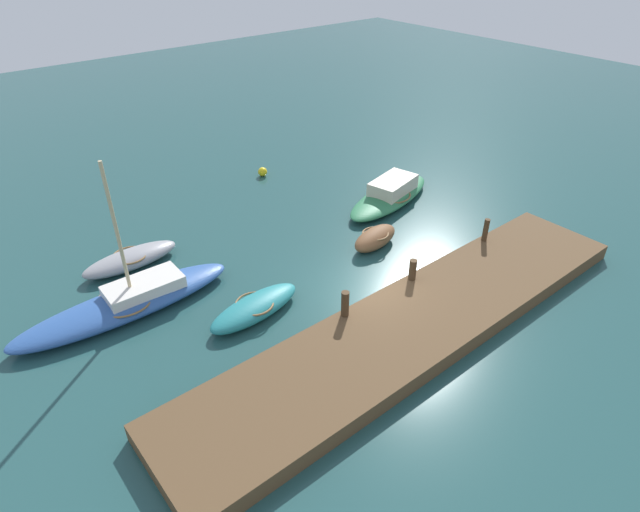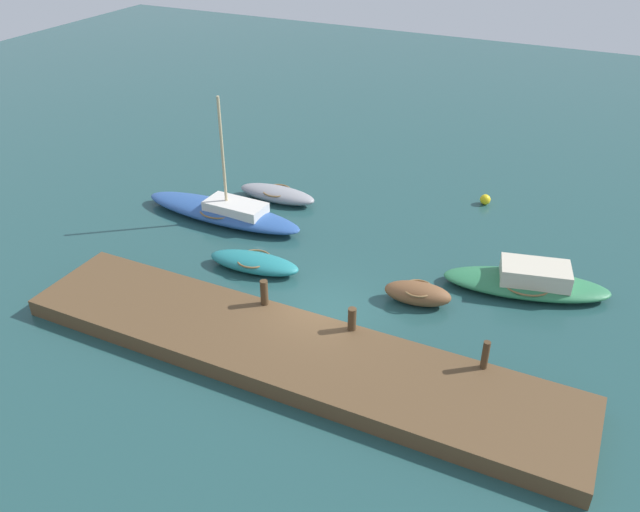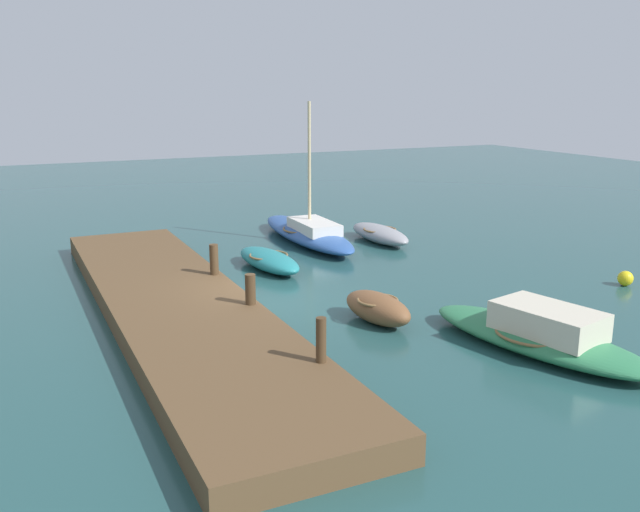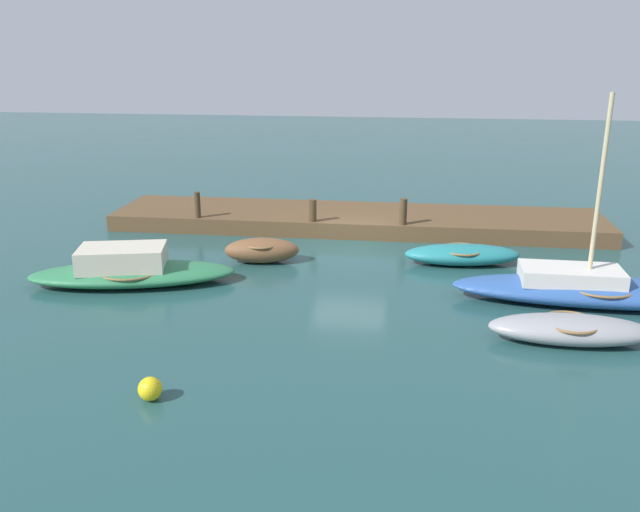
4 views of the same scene
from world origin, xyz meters
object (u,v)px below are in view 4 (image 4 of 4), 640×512
Objects in this scene: motorboat_green at (130,270)px; dinghy_brown at (262,250)px; sailboat_blue at (595,289)px; marker_buoy at (150,389)px; mooring_post_mid_west at (313,210)px; mooring_post_mid_east at (198,205)px; rowboat_grey at (570,329)px; mooring_post_west at (403,212)px; rowboat_teal at (462,254)px.

dinghy_brown is (-3.33, -2.41, -0.01)m from motorboat_green.
motorboat_green is at bearing 1.71° from sailboat_blue.
dinghy_brown is 8.66m from marker_buoy.
dinghy_brown is at bearing 68.79° from mooring_post_mid_west.
dinghy_brown is at bearing 134.55° from mooring_post_mid_east.
mooring_post_mid_east is at bearing -54.35° from dinghy_brown.
rowboat_grey is 4.09× the size of mooring_post_west.
rowboat_grey is at bearing 116.35° from mooring_post_west.
mooring_post_west is at bearing -45.13° from sailboat_blue.
marker_buoy is (0.33, 8.65, -0.17)m from dinghy_brown.
mooring_post_mid_west is 1.68× the size of marker_buoy.
mooring_post_mid_east is (3.01, -3.06, 0.65)m from dinghy_brown.
dinghy_brown is 5.37m from mooring_post_west.
motorboat_green is 4.11m from dinghy_brown.
motorboat_green is 12.81m from sailboat_blue.
marker_buoy is (-3.00, 6.23, -0.17)m from motorboat_green.
rowboat_teal is 11.36m from marker_buoy.
motorboat_green is at bearing 27.05° from dinghy_brown.
mooring_post_west is (3.94, -7.96, 0.70)m from rowboat_grey.
sailboat_blue is 9.64× the size of mooring_post_mid_west.
mooring_post_mid_west is 0.84× the size of mooring_post_mid_east.
sailboat_blue is 16.23× the size of marker_buoy.
sailboat_blue reaches higher than marker_buoy.
mooring_post_mid_east is (11.32, -7.96, 0.72)m from rowboat_grey.
dinghy_brown is 0.32× the size of sailboat_blue.
sailboat_blue reaches higher than mooring_post_west.
mooring_post_west is (1.88, -2.45, 0.71)m from rowboat_teal.
mooring_post_west is 3.17m from mooring_post_mid_west.
mooring_post_mid_east is (-0.32, -5.47, 0.64)m from motorboat_green.
mooring_post_mid_west is (8.29, -5.35, 0.56)m from sailboat_blue.
dinghy_brown reaches higher than rowboat_teal.
rowboat_teal is 1.49× the size of dinghy_brown.
rowboat_teal is 5.89m from rowboat_grey.
rowboat_teal is 7.84× the size of marker_buoy.
mooring_post_mid_west is at bearing -142.64° from motorboat_green.
dinghy_brown is 2.62× the size of mooring_post_mid_east.
mooring_post_mid_west is 4.20m from mooring_post_mid_east.
sailboat_blue is 7.43m from mooring_post_west.
marker_buoy is (1.52, 11.71, -0.74)m from mooring_post_mid_west.
rowboat_grey is (-2.06, 5.51, 0.01)m from rowboat_teal.
mooring_post_mid_west is 11.83m from marker_buoy.
mooring_post_west is 1.15× the size of mooring_post_mid_west.
motorboat_green is 0.80× the size of sailboat_blue.
rowboat_grey is 2.86m from sailboat_blue.
mooring_post_mid_east is at bearing -106.44° from motorboat_green.
mooring_post_mid_east is at bearing -20.94° from rowboat_teal.
mooring_post_mid_west is at bearing 180.00° from mooring_post_mid_east.
dinghy_brown is at bearing 35.06° from mooring_post_west.
motorboat_green reaches higher than rowboat_grey.
mooring_post_west is 1.94× the size of marker_buoy.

